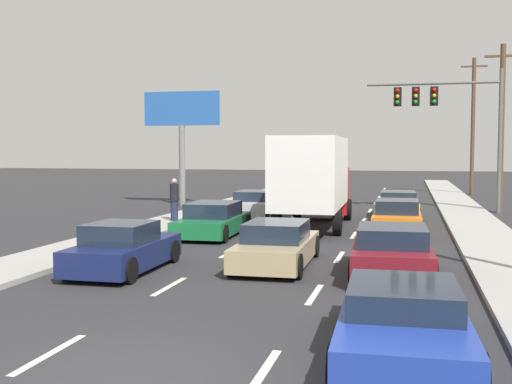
{
  "coord_description": "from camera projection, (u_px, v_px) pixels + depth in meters",
  "views": [
    {
      "loc": [
        3.67,
        -7.64,
        3.14
      ],
      "look_at": [
        -0.87,
        10.91,
        1.89
      ],
      "focal_mm": 43.9,
      "sensor_mm": 36.0,
      "label": 1
    }
  ],
  "objects": [
    {
      "name": "utility_pole_mid",
      "position": [
        501.0,
        126.0,
        31.92
      ],
      "size": [
        1.8,
        0.28,
        8.56
      ],
      "color": "brown",
      "rests_on": "ground_plane"
    },
    {
      "name": "utility_pole_far",
      "position": [
        473.0,
        125.0,
        44.5
      ],
      "size": [
        1.8,
        0.28,
        9.74
      ],
      "color": "brown",
      "rests_on": "ground_plane"
    },
    {
      "name": "car_yellow",
      "position": [
        398.0,
        205.0,
        29.53
      ],
      "size": [
        2.04,
        4.38,
        1.25
      ],
      "color": "yellow",
      "rests_on": "ground_plane"
    },
    {
      "name": "roadside_billboard",
      "position": [
        182.0,
        123.0,
        35.88
      ],
      "size": [
        4.5,
        0.36,
        6.55
      ],
      "color": "slate",
      "rests_on": "ground_plane"
    },
    {
      "name": "car_blue",
      "position": [
        403.0,
        321.0,
        9.68
      ],
      "size": [
        2.11,
        4.65,
        1.11
      ],
      "color": "#1E389E",
      "rests_on": "ground_plane"
    },
    {
      "name": "car_navy",
      "position": [
        123.0,
        249.0,
        16.34
      ],
      "size": [
        1.87,
        4.05,
        1.3
      ],
      "color": "#141E4C",
      "rests_on": "ground_plane"
    },
    {
      "name": "sidewalk_left",
      "position": [
        188.0,
        217.0,
        29.39
      ],
      "size": [
        2.3,
        80.0,
        0.14
      ],
      "primitive_type": "cube",
      "color": "#9E9E99",
      "rests_on": "ground_plane"
    },
    {
      "name": "car_green",
      "position": [
        213.0,
        220.0,
        23.27
      ],
      "size": [
        2.11,
        4.68,
        1.24
      ],
      "color": "#196B38",
      "rests_on": "ground_plane"
    },
    {
      "name": "pedestrian_near_corner",
      "position": [
        174.0,
        200.0,
        26.97
      ],
      "size": [
        0.38,
        0.38,
        1.83
      ],
      "color": "#1E233F",
      "rests_on": "sidewalk_left"
    },
    {
      "name": "car_maroon",
      "position": [
        392.0,
        253.0,
        15.7
      ],
      "size": [
        2.13,
        4.24,
        1.28
      ],
      "color": "maroon",
      "rests_on": "ground_plane"
    },
    {
      "name": "box_truck",
      "position": [
        314.0,
        177.0,
        25.37
      ],
      "size": [
        2.76,
        8.25,
        3.69
      ],
      "color": "white",
      "rests_on": "ground_plane"
    },
    {
      "name": "traffic_signal_mast",
      "position": [
        439.0,
        106.0,
        32.18
      ],
      "size": [
        6.77,
        0.69,
        7.3
      ],
      "color": "#595B56",
      "rests_on": "ground_plane"
    },
    {
      "name": "sidewalk_right",
      "position": [
        475.0,
        224.0,
        26.35
      ],
      "size": [
        2.3,
        80.0,
        0.14
      ],
      "primitive_type": "cube",
      "color": "#9E9E99",
      "rests_on": "ground_plane"
    },
    {
      "name": "ground_plane",
      "position": [
        336.0,
        211.0,
        32.72
      ],
      "size": [
        140.0,
        140.0,
        0.0
      ],
      "primitive_type": "plane",
      "color": "#2B2B2D"
    },
    {
      "name": "lane_markings",
      "position": [
        326.0,
        220.0,
        28.67
      ],
      "size": [
        3.54,
        52.0,
        0.01
      ],
      "color": "silver",
      "rests_on": "ground_plane"
    },
    {
      "name": "car_silver",
      "position": [
        255.0,
        205.0,
        29.62
      ],
      "size": [
        2.04,
        4.54,
        1.27
      ],
      "color": "#B7BABF",
      "rests_on": "ground_plane"
    },
    {
      "name": "car_orange",
      "position": [
        397.0,
        218.0,
        23.6
      ],
      "size": [
        1.86,
        4.47,
        1.33
      ],
      "color": "orange",
      "rests_on": "ground_plane"
    },
    {
      "name": "car_tan",
      "position": [
        277.0,
        246.0,
        17.09
      ],
      "size": [
        1.95,
        4.49,
        1.23
      ],
      "color": "tan",
      "rests_on": "ground_plane"
    }
  ]
}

